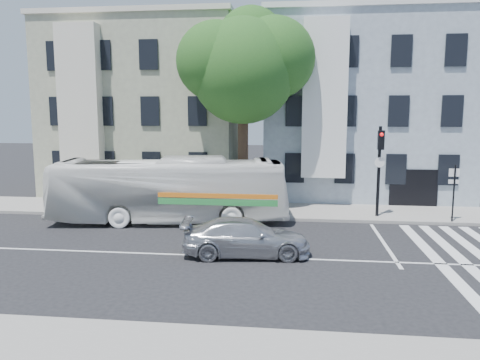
# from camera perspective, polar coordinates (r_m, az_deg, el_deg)

# --- Properties ---
(ground) EXTENTS (120.00, 120.00, 0.00)m
(ground) POSITION_cam_1_polar(r_m,az_deg,el_deg) (17.74, -2.69, -9.25)
(ground) COLOR black
(ground) RESTS_ON ground
(sidewalk_far) EXTENTS (80.00, 4.00, 0.15)m
(sidewalk_far) POSITION_cam_1_polar(r_m,az_deg,el_deg) (25.40, 0.24, -3.70)
(sidewalk_far) COLOR gray
(sidewalk_far) RESTS_ON ground
(building_left) EXTENTS (12.00, 10.00, 11.00)m
(building_left) POSITION_cam_1_polar(r_m,az_deg,el_deg) (33.17, -10.60, 8.40)
(building_left) COLOR gray
(building_left) RESTS_ON ground
(building_right) EXTENTS (12.00, 10.00, 11.00)m
(building_right) POSITION_cam_1_polar(r_m,az_deg,el_deg) (31.97, 14.41, 8.30)
(building_right) COLOR gray
(building_right) RESTS_ON ground
(street_tree) EXTENTS (7.30, 5.90, 11.10)m
(street_tree) POSITION_cam_1_polar(r_m,az_deg,el_deg) (25.70, 0.58, 13.83)
(street_tree) COLOR #2D2116
(street_tree) RESTS_ON ground
(bus) EXTENTS (4.20, 11.69, 3.19)m
(bus) POSITION_cam_1_polar(r_m,az_deg,el_deg) (23.01, -8.57, -1.20)
(bus) COLOR white
(bus) RESTS_ON ground
(sedan) EXTENTS (2.43, 4.96, 1.39)m
(sedan) POSITION_cam_1_polar(r_m,az_deg,el_deg) (17.64, 0.75, -7.00)
(sedan) COLOR silver
(sedan) RESTS_ON ground
(hedge) EXTENTS (8.45, 2.85, 0.70)m
(hedge) POSITION_cam_1_polar(r_m,az_deg,el_deg) (25.20, -11.33, -2.97)
(hedge) COLOR #1E531B
(hedge) RESTS_ON sidewalk_far
(traffic_signal) EXTENTS (0.49, 0.55, 4.66)m
(traffic_signal) POSITION_cam_1_polar(r_m,az_deg,el_deg) (24.13, 16.65, 2.38)
(traffic_signal) COLOR black
(traffic_signal) RESTS_ON ground
(far_sign_pole) EXTENTS (0.49, 0.16, 2.73)m
(far_sign_pole) POSITION_cam_1_polar(r_m,az_deg,el_deg) (24.43, 24.62, -0.67)
(far_sign_pole) COLOR black
(far_sign_pole) RESTS_ON sidewalk_far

